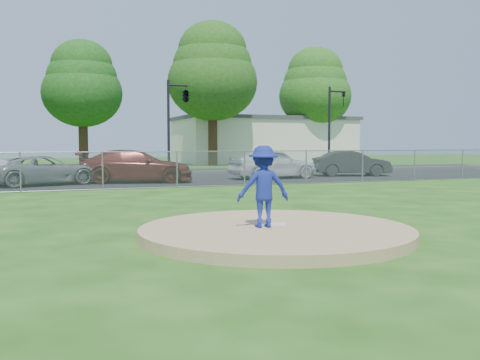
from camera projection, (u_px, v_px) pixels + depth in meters
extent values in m
plane|color=#1D4B10|center=(164.00, 193.00, 19.92)|extent=(120.00, 120.00, 0.00)
cylinder|color=tan|center=(276.00, 232.00, 10.58)|extent=(5.40, 5.40, 0.20)
cube|color=white|center=(272.00, 224.00, 10.76)|extent=(0.60, 0.15, 0.04)
cube|color=gray|center=(153.00, 170.00, 21.73)|extent=(40.00, 0.06, 1.50)
cube|color=black|center=(134.00, 181.00, 25.98)|extent=(50.00, 8.00, 0.01)
cube|color=black|center=(114.00, 173.00, 32.97)|extent=(60.00, 7.00, 0.01)
cube|color=beige|center=(263.00, 141.00, 51.55)|extent=(16.00, 9.00, 4.00)
cube|color=#3F3F42|center=(263.00, 119.00, 51.40)|extent=(16.40, 9.40, 0.30)
cylinder|color=#362013|center=(83.00, 142.00, 41.82)|extent=(0.72, 0.72, 3.85)
ellipsoid|color=#164813|center=(82.00, 93.00, 41.55)|extent=(6.16, 6.16, 5.24)
ellipsoid|color=#164813|center=(82.00, 79.00, 41.48)|extent=(5.42, 5.42, 4.61)
ellipsoid|color=#164813|center=(82.00, 65.00, 41.40)|extent=(4.68, 4.68, 3.98)
cylinder|color=#352013|center=(213.00, 138.00, 43.46)|extent=(0.76, 0.76, 4.55)
ellipsoid|color=#1D4B14|center=(213.00, 82.00, 43.15)|extent=(7.28, 7.28, 6.19)
ellipsoid|color=#1D4B14|center=(213.00, 66.00, 43.06)|extent=(6.41, 6.41, 5.45)
ellipsoid|color=#1D4B14|center=(212.00, 50.00, 42.97)|extent=(5.53, 5.53, 4.70)
cylinder|color=#392114|center=(314.00, 140.00, 50.16)|extent=(0.74, 0.74, 4.20)
ellipsoid|color=#1F5416|center=(315.00, 96.00, 49.87)|extent=(6.72, 6.72, 5.71)
ellipsoid|color=#1F5416|center=(315.00, 83.00, 49.79)|extent=(5.91, 5.91, 5.03)
ellipsoid|color=#1F5416|center=(315.00, 71.00, 49.71)|extent=(5.11, 5.11, 4.34)
cylinder|color=black|center=(169.00, 127.00, 31.98)|extent=(0.16, 0.16, 5.60)
cylinder|color=black|center=(178.00, 85.00, 32.01)|extent=(1.20, 0.12, 0.12)
imported|color=black|center=(186.00, 94.00, 32.22)|extent=(0.53, 2.48, 1.00)
cylinder|color=black|center=(329.00, 129.00, 35.86)|extent=(0.16, 0.16, 5.60)
cylinder|color=black|center=(337.00, 92.00, 35.90)|extent=(1.20, 0.12, 0.12)
imported|color=black|center=(344.00, 99.00, 36.11)|extent=(0.16, 0.20, 1.00)
imported|color=navy|center=(263.00, 187.00, 10.49)|extent=(1.11, 0.73, 1.61)
imported|color=slate|center=(46.00, 170.00, 23.45)|extent=(5.05, 3.47, 1.28)
imported|color=#5D1B17|center=(136.00, 166.00, 24.93)|extent=(5.61, 3.32, 1.52)
imported|color=silver|center=(273.00, 163.00, 27.67)|extent=(4.80, 2.34, 1.58)
imported|color=#272729|center=(352.00, 163.00, 29.93)|extent=(4.50, 2.61, 1.40)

